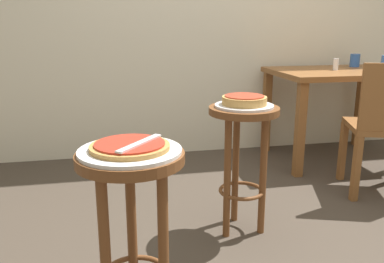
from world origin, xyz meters
name	(u,v)px	position (x,y,z in m)	size (l,w,h in m)	color
ground_plane	(300,242)	(0.00, 0.00, 0.00)	(6.00, 6.00, 0.00)	#42382D
stool_foreground	(132,205)	(-0.85, -0.44, 0.49)	(0.35, 0.35, 0.67)	brown
serving_plate_foreground	(130,151)	(-0.85, -0.44, 0.67)	(0.33, 0.33, 0.01)	silver
pizza_foreground	(130,146)	(-0.85, -0.44, 0.69)	(0.26, 0.26, 0.02)	#B78442
stool_middle	(243,142)	(-0.25, 0.19, 0.49)	(0.35, 0.35, 0.67)	brown
serving_plate_middle	(244,106)	(-0.25, 0.19, 0.67)	(0.29, 0.29, 0.01)	silver
pizza_middle	(244,100)	(-0.25, 0.19, 0.70)	(0.22, 0.22, 0.05)	tan
dining_table	(336,84)	(0.84, 1.18, 0.61)	(0.98, 0.73, 0.72)	brown
cup_far_edge	(355,60)	(1.10, 1.38, 0.77)	(0.08, 0.08, 0.11)	#3360B2
condiment_shaker	(336,64)	(0.81, 1.18, 0.76)	(0.04, 0.04, 0.09)	white
pizza_server_knife	(140,143)	(-0.82, -0.46, 0.70)	(0.22, 0.02, 0.01)	silver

